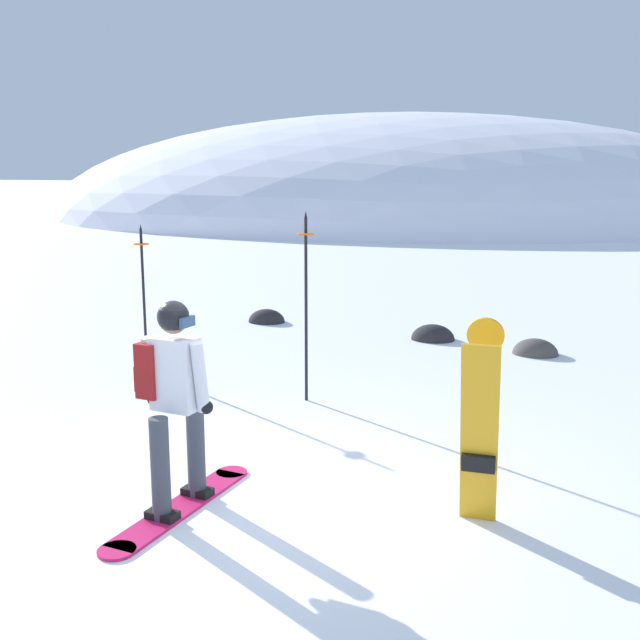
% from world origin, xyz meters
% --- Properties ---
extents(ground_plane, '(300.00, 300.00, 0.00)m').
position_xyz_m(ground_plane, '(0.00, 0.00, 0.00)').
color(ground_plane, white).
extents(ridge_peak_main, '(41.90, 37.71, 11.80)m').
position_xyz_m(ridge_peak_main, '(-6.79, 40.50, 0.00)').
color(ridge_peak_main, white).
rests_on(ridge_peak_main, ground).
extents(snowboarder_main, '(0.65, 1.83, 1.71)m').
position_xyz_m(snowboarder_main, '(-0.45, -0.28, 0.92)').
color(snowboarder_main, '#D11E5B').
rests_on(snowboarder_main, ground).
extents(spare_snowboard, '(0.28, 0.39, 1.62)m').
position_xyz_m(spare_snowboard, '(1.89, 0.12, 0.82)').
color(spare_snowboard, orange).
rests_on(spare_snowboard, ground).
extents(piste_marker_near, '(0.20, 0.20, 2.00)m').
position_xyz_m(piste_marker_near, '(-2.83, 3.36, 1.14)').
color(piste_marker_near, black).
rests_on(piste_marker_near, ground).
extents(piste_marker_far, '(0.20, 0.20, 2.24)m').
position_xyz_m(piste_marker_far, '(-0.36, 2.79, 1.27)').
color(piste_marker_far, black).
rests_on(piste_marker_far, ground).
extents(rock_dark, '(0.67, 0.57, 0.47)m').
position_xyz_m(rock_dark, '(-2.50, 7.00, 0.00)').
color(rock_dark, '#282628').
rests_on(rock_dark, ground).
extents(rock_mid, '(0.67, 0.57, 0.47)m').
position_xyz_m(rock_mid, '(2.18, 5.94, 0.00)').
color(rock_mid, '#4C4742').
rests_on(rock_mid, ground).
extents(rock_small, '(0.70, 0.60, 0.49)m').
position_xyz_m(rock_small, '(0.58, 6.47, 0.00)').
color(rock_small, '#282628').
rests_on(rock_small, ground).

